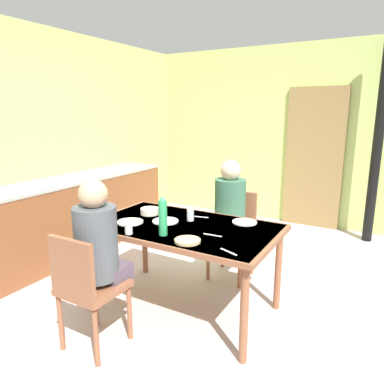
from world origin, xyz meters
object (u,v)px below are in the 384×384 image
Objects in this scene: chair_far_diner at (234,229)px; serving_bowl_center at (150,211)px; water_bottle_green_near at (163,217)px; person_far_diner at (229,205)px; chair_near_diner at (86,286)px; dining_table at (183,233)px; kitchen_counter at (77,214)px; person_near_diner at (98,241)px.

chair_far_diner is 0.92m from serving_bowl_center.
water_bottle_green_near reaches higher than serving_bowl_center.
chair_far_diner is at bearing -90.00° from person_far_diner.
chair_near_diner is at bearing 74.56° from person_far_diner.
dining_table is 0.69m from person_far_diner.
kitchen_counter is 3.02× the size of chair_far_diner.
kitchen_counter is at bearing 9.14° from chair_far_diner.
water_bottle_green_near is at bearing 82.55° from person_far_diner.
dining_table is at bearing 80.10° from person_far_diner.
serving_bowl_center is at bearing 164.24° from dining_table.
kitchen_counter is 3.42× the size of person_near_diner.
person_near_diner is at bearing -80.46° from serving_bowl_center.
chair_near_diner reaches higher than serving_bowl_center.
water_bottle_green_near is (-0.12, -0.95, 0.11)m from person_far_diner.
chair_far_diner reaches higher than serving_bowl_center.
person_far_diner reaches higher than chair_far_diner.
person_far_diner is 4.53× the size of serving_bowl_center.
chair_far_diner is 1.13× the size of person_near_diner.
person_far_diner is at bearing 73.09° from person_near_diner.
person_near_diner reaches higher than chair_far_diner.
dining_table is 0.74m from person_near_diner.
person_near_diner is at bearing 73.09° from person_far_diner.
kitchen_counter is 2.01m from chair_near_diner.
chair_near_diner is at bearing -90.00° from person_near_diner.
kitchen_counter is 2.01m from water_bottle_green_near.
person_near_diner and person_far_diner have the same top height.
chair_far_diner is 1.17m from water_bottle_green_near.
dining_table is 0.35m from water_bottle_green_near.
serving_bowl_center is (-0.13, 0.93, 0.28)m from chair_near_diner.
person_far_diner is (0.41, 1.35, 0.00)m from person_near_diner.
chair_near_diner is at bearing 75.81° from chair_far_diner.
chair_near_diner is at bearing -40.80° from kitchen_counter.
person_far_diner reaches higher than dining_table.
kitchen_counter is at bearing 156.65° from water_bottle_green_near.
chair_far_diner is at bearing 75.81° from chair_near_diner.
serving_bowl_center is (-0.54, -0.69, 0.28)m from chair_far_diner.
person_near_diner is (1.52, -1.17, 0.33)m from kitchen_counter.
chair_near_diner is 0.72m from water_bottle_green_near.
person_near_diner reaches higher than kitchen_counter.
person_far_diner is at bearing 82.55° from water_bottle_green_near.
chair_far_diner is 1.57m from person_near_diner.
person_far_diner is 0.97m from water_bottle_green_near.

